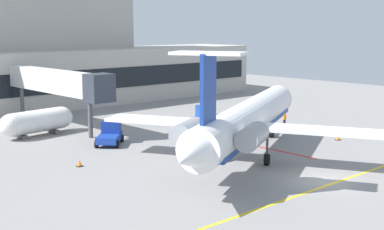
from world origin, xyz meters
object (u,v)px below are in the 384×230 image
at_px(baggage_tug, 252,128).
at_px(belt_loader, 211,116).
at_px(fuel_tank, 37,121).
at_px(marshaller, 284,118).
at_px(regional_jet, 247,120).
at_px(pushback_tractor, 110,134).

xyz_separation_m(baggage_tug, belt_loader, (1.27, 7.10, 0.15)).
height_order(fuel_tank, marshaller, fuel_tank).
relative_size(fuel_tank, marshaller, 4.21).
height_order(baggage_tug, marshaller, marshaller).
relative_size(baggage_tug, fuel_tank, 0.53).
bearing_deg(marshaller, baggage_tug, -171.54).
bearing_deg(baggage_tug, regional_jet, -141.71).
bearing_deg(marshaller, pushback_tractor, 162.87).
bearing_deg(fuel_tank, baggage_tug, -43.86).
relative_size(pushback_tractor, belt_loader, 0.92).
height_order(belt_loader, marshaller, belt_loader).
relative_size(regional_jet, baggage_tug, 6.60).
xyz_separation_m(baggage_tug, fuel_tank, (-15.21, 14.62, 0.57)).
bearing_deg(marshaller, belt_loader, 128.63).
bearing_deg(pushback_tractor, marshaller, -17.13).
bearing_deg(pushback_tractor, belt_loader, 2.23).
height_order(regional_jet, marshaller, regional_jet).
height_order(baggage_tug, fuel_tank, fuel_tank).
bearing_deg(belt_loader, pushback_tractor, -177.77).
bearing_deg(belt_loader, marshaller, -51.37).
relative_size(regional_jet, marshaller, 14.65).
bearing_deg(baggage_tug, belt_loader, 79.84).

